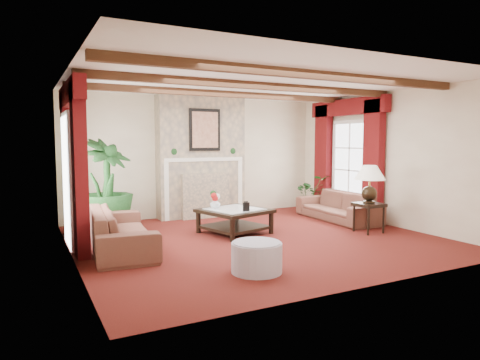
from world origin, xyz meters
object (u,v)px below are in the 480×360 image
coffee_table (235,221)px  sofa_right (338,202)px  potted_palm (106,206)px  side_table (369,218)px  ottoman (257,258)px  sofa_left (121,223)px

coffee_table → sofa_right: bearing=-11.6°
sofa_right → potted_palm: (-4.65, 1.05, 0.09)m
coffee_table → side_table: bearing=-40.9°
side_table → ottoman: (-3.07, -1.18, -0.08)m
sofa_right → potted_palm: size_ratio=1.05×
coffee_table → sofa_left: bearing=172.0°
sofa_right → side_table: 1.29m
sofa_left → sofa_right: 4.72m
sofa_right → coffee_table: 2.58m
sofa_right → coffee_table: (-2.57, -0.17, -0.18)m
potted_palm → coffee_table: size_ratio=1.82×
ottoman → coffee_table: bearing=70.4°
coffee_table → side_table: 2.51m
sofa_right → potted_palm: 4.77m
sofa_left → coffee_table: sofa_left is taller
sofa_right → side_table: (-0.31, -1.25, -0.13)m
sofa_right → ottoman: size_ratio=3.15×
ottoman → potted_palm: bearing=110.2°
sofa_left → side_table: (4.39, -0.80, -0.16)m
potted_palm → side_table: (4.35, -2.30, -0.21)m
sofa_right → side_table: size_ratio=3.78×
side_table → ottoman: side_table is taller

